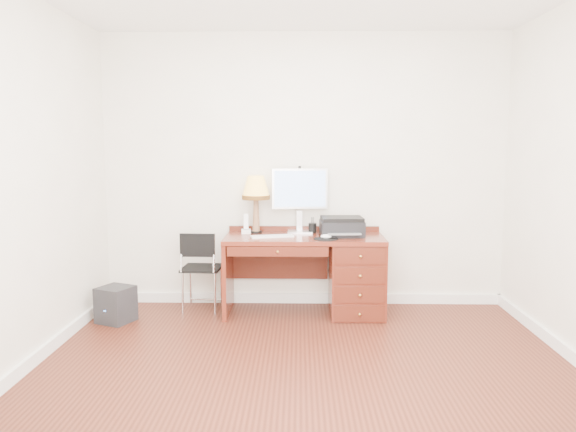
{
  "coord_description": "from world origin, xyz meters",
  "views": [
    {
      "loc": [
        -0.05,
        -3.85,
        1.61
      ],
      "look_at": [
        -0.15,
        1.2,
        0.97
      ],
      "focal_mm": 35.0,
      "sensor_mm": 36.0,
      "label": 1
    }
  ],
  "objects_px": {
    "desk": "(338,271)",
    "monitor": "(300,192)",
    "printer": "(342,226)",
    "leg_lamp": "(256,191)",
    "phone": "(246,228)",
    "equipment_box": "(116,304)",
    "chair": "(201,263)"
  },
  "relations": [
    {
      "from": "phone",
      "to": "chair",
      "type": "xyz_separation_m",
      "value": [
        -0.43,
        -0.11,
        -0.33
      ]
    },
    {
      "from": "desk",
      "to": "chair",
      "type": "height_order",
      "value": "chair"
    },
    {
      "from": "leg_lamp",
      "to": "chair",
      "type": "distance_m",
      "value": 0.88
    },
    {
      "from": "monitor",
      "to": "chair",
      "type": "height_order",
      "value": "monitor"
    },
    {
      "from": "leg_lamp",
      "to": "chair",
      "type": "xyz_separation_m",
      "value": [
        -0.53,
        -0.14,
        -0.69
      ]
    },
    {
      "from": "desk",
      "to": "leg_lamp",
      "type": "bearing_deg",
      "value": 167.95
    },
    {
      "from": "leg_lamp",
      "to": "monitor",
      "type": "bearing_deg",
      "value": 7.61
    },
    {
      "from": "leg_lamp",
      "to": "phone",
      "type": "distance_m",
      "value": 0.37
    },
    {
      "from": "chair",
      "to": "equipment_box",
      "type": "relative_size",
      "value": 2.4
    },
    {
      "from": "monitor",
      "to": "chair",
      "type": "bearing_deg",
      "value": -175.82
    },
    {
      "from": "leg_lamp",
      "to": "phone",
      "type": "xyz_separation_m",
      "value": [
        -0.1,
        -0.03,
        -0.36
      ]
    },
    {
      "from": "leg_lamp",
      "to": "equipment_box",
      "type": "relative_size",
      "value": 1.72
    },
    {
      "from": "phone",
      "to": "monitor",
      "type": "bearing_deg",
      "value": 4.19
    },
    {
      "from": "desk",
      "to": "printer",
      "type": "relative_size",
      "value": 3.54
    },
    {
      "from": "phone",
      "to": "leg_lamp",
      "type": "bearing_deg",
      "value": 10.1
    },
    {
      "from": "monitor",
      "to": "phone",
      "type": "distance_m",
      "value": 0.63
    },
    {
      "from": "leg_lamp",
      "to": "chair",
      "type": "height_order",
      "value": "leg_lamp"
    },
    {
      "from": "monitor",
      "to": "equipment_box",
      "type": "height_order",
      "value": "monitor"
    },
    {
      "from": "printer",
      "to": "monitor",
      "type": "bearing_deg",
      "value": 149.58
    },
    {
      "from": "monitor",
      "to": "printer",
      "type": "xyz_separation_m",
      "value": [
        0.4,
        -0.2,
        -0.31
      ]
    },
    {
      "from": "desk",
      "to": "leg_lamp",
      "type": "distance_m",
      "value": 1.1
    },
    {
      "from": "desk",
      "to": "equipment_box",
      "type": "distance_m",
      "value": 2.08
    },
    {
      "from": "equipment_box",
      "to": "printer",
      "type": "bearing_deg",
      "value": 33.22
    },
    {
      "from": "desk",
      "to": "monitor",
      "type": "distance_m",
      "value": 0.85
    },
    {
      "from": "leg_lamp",
      "to": "phone",
      "type": "height_order",
      "value": "leg_lamp"
    },
    {
      "from": "monitor",
      "to": "leg_lamp",
      "type": "distance_m",
      "value": 0.43
    },
    {
      "from": "printer",
      "to": "phone",
      "type": "distance_m",
      "value": 0.93
    },
    {
      "from": "chair",
      "to": "phone",
      "type": "bearing_deg",
      "value": 17.03
    },
    {
      "from": "monitor",
      "to": "printer",
      "type": "bearing_deg",
      "value": -33.99
    },
    {
      "from": "monitor",
      "to": "equipment_box",
      "type": "xyz_separation_m",
      "value": [
        -1.68,
        -0.54,
        -0.98
      ]
    },
    {
      "from": "phone",
      "to": "equipment_box",
      "type": "relative_size",
      "value": 0.59
    },
    {
      "from": "desk",
      "to": "monitor",
      "type": "relative_size",
      "value": 2.38
    }
  ]
}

